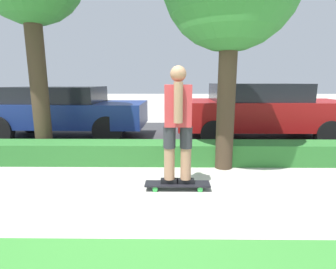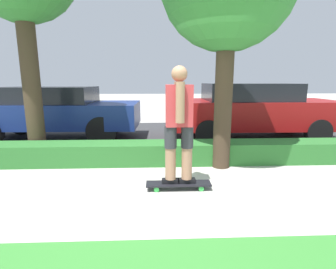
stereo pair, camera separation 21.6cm
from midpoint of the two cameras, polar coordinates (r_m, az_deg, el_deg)
name	(u,v)px [view 1 (the left image)]	position (r m, az deg, el deg)	size (l,w,h in m)	color
ground_plane	(161,197)	(3.77, 0.07, -13.56)	(60.00, 60.00, 0.00)	#BCB7AD
street_asphalt	(166,136)	(7.78, 0.37, -0.27)	(12.70, 5.00, 0.01)	#38383A
hedge_row	(164,153)	(5.20, 0.25, -3.97)	(12.70, 0.60, 0.41)	#2D702D
skateboard	(177,184)	(4.01, 3.63, -10.77)	(0.97, 0.24, 0.10)	black
skater_person	(178,123)	(3.75, 3.81, 2.53)	(0.50, 0.44, 1.71)	black
parked_car_front	(63,110)	(7.89, -21.10, 4.92)	(4.53, 1.88, 1.45)	navy
parked_car_middle	(259,110)	(7.75, 20.03, 5.02)	(4.60, 1.94, 1.53)	maroon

